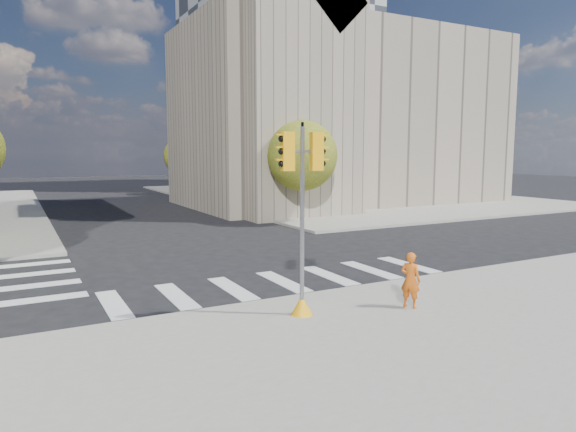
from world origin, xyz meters
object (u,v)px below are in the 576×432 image
object	(u,v)px
lamp_far	(209,149)
photographer	(410,280)
traffic_signal	(302,235)
lamp_near	(279,148)

from	to	relation	value
lamp_far	photographer	size ratio (longest dim) A/B	5.40
lamp_far	photographer	xyz separation A→B (m)	(-6.63, -34.53, -3.68)
lamp_far	traffic_signal	bearing A→B (deg)	-105.72
photographer	traffic_signal	bearing A→B (deg)	48.36
lamp_far	photographer	distance (m)	35.35
lamp_near	traffic_signal	bearing A→B (deg)	-115.71
lamp_near	lamp_far	distance (m)	14.00
lamp_near	photographer	size ratio (longest dim) A/B	5.40
lamp_far	traffic_signal	world-z (taller)	lamp_far
lamp_near	traffic_signal	xyz separation A→B (m)	(-9.49, -19.71, -2.36)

